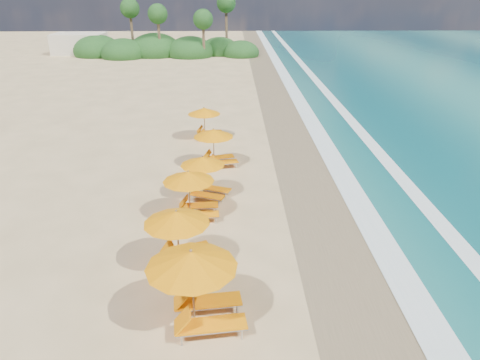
# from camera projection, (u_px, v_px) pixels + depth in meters

# --- Properties ---
(ground) EXTENTS (160.00, 160.00, 0.00)m
(ground) POSITION_uv_depth(u_px,v_px,m) (240.00, 204.00, 20.57)
(ground) COLOR #D6B47E
(ground) RESTS_ON ground
(wet_sand) EXTENTS (4.00, 160.00, 0.01)m
(wet_sand) POSITION_uv_depth(u_px,v_px,m) (326.00, 203.00, 20.64)
(wet_sand) COLOR #887551
(wet_sand) RESTS_ON ground
(surf_foam) EXTENTS (4.00, 160.00, 0.01)m
(surf_foam) POSITION_uv_depth(u_px,v_px,m) (384.00, 202.00, 20.68)
(surf_foam) COLOR white
(surf_foam) RESTS_ON ground
(station_0) EXTENTS (3.10, 2.93, 2.67)m
(station_0) POSITION_uv_depth(u_px,v_px,m) (200.00, 283.00, 12.71)
(station_0) COLOR olive
(station_0) RESTS_ON ground
(station_1) EXTENTS (3.05, 3.02, 2.34)m
(station_1) POSITION_uv_depth(u_px,v_px,m) (183.00, 235.00, 15.52)
(station_1) COLOR olive
(station_1) RESTS_ON ground
(station_2) EXTENTS (2.49, 2.32, 2.22)m
(station_2) POSITION_uv_depth(u_px,v_px,m) (193.00, 191.00, 18.88)
(station_2) COLOR olive
(station_2) RESTS_ON ground
(station_3) EXTENTS (2.73, 2.69, 2.11)m
(station_3) POSITION_uv_depth(u_px,v_px,m) (206.00, 175.00, 20.69)
(station_3) COLOR olive
(station_3) RESTS_ON ground
(station_4) EXTENTS (2.75, 2.66, 2.21)m
(station_4) POSITION_uv_depth(u_px,v_px,m) (217.00, 145.00, 24.31)
(station_4) COLOR olive
(station_4) RESTS_ON ground
(station_5) EXTENTS (2.56, 2.44, 2.14)m
(station_5) POSITION_uv_depth(u_px,v_px,m) (207.00, 121.00, 28.64)
(station_5) COLOR olive
(station_5) RESTS_ON ground
(treeline) EXTENTS (25.80, 8.80, 9.74)m
(treeline) POSITION_uv_depth(u_px,v_px,m) (162.00, 49.00, 61.56)
(treeline) COLOR #163D14
(treeline) RESTS_ON ground
(beach_building) EXTENTS (7.00, 5.00, 2.80)m
(beach_building) POSITION_uv_depth(u_px,v_px,m) (80.00, 43.00, 63.46)
(beach_building) COLOR beige
(beach_building) RESTS_ON ground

